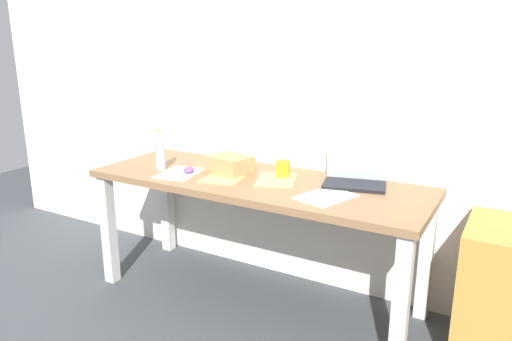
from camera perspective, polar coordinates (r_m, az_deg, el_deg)
The scene contains 13 objects.
ground_plane at distance 3.04m, azimuth 0.00°, elevation -14.73°, with size 8.00×8.00×0.00m, color #42474C.
back_wall at distance 2.99m, azimuth 3.91°, elevation 11.04°, with size 5.20×0.08×2.60m, color silver.
desk at distance 2.77m, azimuth 0.00°, elevation -2.95°, with size 1.95×0.69×0.75m.
laptop_right at distance 2.67m, azimuth 11.70°, elevation -0.47°, with size 0.37×0.28×0.25m.
beer_bottle at distance 2.97m, azimuth -11.31°, elevation 1.93°, with size 0.06×0.06×0.24m.
computer_mouse at distance 2.89m, azimuth -7.96°, elevation 0.07°, with size 0.06×0.10×0.03m, color #724799.
cardboard_box at distance 2.86m, azimuth -3.16°, elevation 0.71°, with size 0.24×0.19×0.10m, color tan.
coffee_mug at distance 2.78m, azimuth 3.21°, elevation 0.21°, with size 0.08×0.08×0.10m, color gold.
paper_yellow_folder at distance 2.78m, azimuth -3.70°, elevation -0.76°, with size 0.21×0.30×0.00m, color #F4E06B.
paper_sheet_near_back at distance 2.73m, azimuth 2.38°, elevation -1.08°, with size 0.21×0.30×0.00m, color #F4E06B.
paper_sheet_front_left at distance 2.89m, azimuth -9.04°, elevation -0.31°, with size 0.21×0.30×0.00m, color white.
paper_sheet_front_right at distance 2.46m, azimuth 8.24°, elevation -3.08°, with size 0.21×0.30×0.00m, color white.
filing_cabinet at distance 2.64m, azimuth 27.39°, elevation -13.03°, with size 0.40×0.48×0.69m, color #C68938.
Camera 1 is at (1.31, -2.28, 1.52)m, focal length 33.75 mm.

